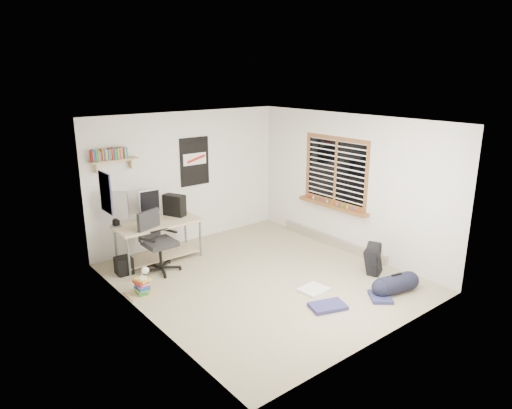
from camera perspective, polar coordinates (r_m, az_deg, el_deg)
floor at (r=7.43m, az=0.87°, el=-9.20°), size 4.00×4.50×0.01m
ceiling at (r=6.75m, az=0.97°, el=10.44°), size 4.00×4.50×0.01m
back_wall at (r=8.78m, az=-8.52°, el=3.32°), size 4.00×0.01×2.50m
left_wall at (r=5.97m, az=-14.11°, el=-3.19°), size 0.01×4.50×2.50m
right_wall at (r=8.37m, az=11.57°, el=2.52°), size 0.01×4.50×2.50m
desk at (r=8.11m, az=-12.01°, el=-4.48°), size 1.60×1.15×0.67m
monitor_left at (r=7.93m, az=-17.18°, el=-1.17°), size 0.43×0.34×0.49m
monitor_right at (r=8.17m, az=-13.13°, el=-0.59°), size 0.39×0.11×0.42m
pc_tower at (r=8.30m, az=-10.16°, el=-0.18°), size 0.33×0.44×0.41m
keyboard at (r=7.76m, az=-11.86°, el=-2.97°), size 0.46×0.21×0.02m
speaker_left at (r=7.98m, az=-17.09°, el=-2.22°), size 0.10×0.10×0.18m
speaker_right at (r=8.24m, az=-12.63°, el=-1.30°), size 0.12×0.12×0.18m
office_chair at (r=7.66m, az=-11.94°, el=-4.74°), size 0.85×0.85×1.02m
wall_shelf at (r=7.96m, az=-17.31°, el=5.33°), size 0.80×0.22×0.24m
poster_back_wall at (r=8.78m, az=-7.67°, el=5.34°), size 0.62×0.03×0.92m
poster_left_wall at (r=6.97m, az=-18.29°, el=1.42°), size 0.02×0.42×0.60m
window at (r=8.47m, az=9.85°, el=4.17°), size 0.10×1.50×1.26m
baseboard_heater at (r=8.85m, az=9.45°, el=-4.47°), size 0.08×2.50×0.18m
backpack at (r=7.77m, az=14.42°, el=-6.89°), size 0.40×0.37×0.43m
duffel_bag at (r=7.21m, az=17.04°, el=-9.50°), size 0.34×0.34×0.56m
tshirt at (r=7.07m, az=7.20°, el=-10.50°), size 0.43×0.37×0.04m
jeans_a at (r=6.62m, az=8.96°, el=-12.44°), size 0.57×0.46×0.05m
jeans_b at (r=7.03m, az=15.28°, el=-11.09°), size 0.48×0.49×0.05m
book_stack at (r=7.09m, az=-14.11°, el=-9.65°), size 0.48×0.42×0.29m
desk_lamp at (r=6.98m, az=-14.02°, el=-7.97°), size 0.13×0.20×0.20m
subwoofer at (r=7.83m, az=-16.18°, el=-7.35°), size 0.27×0.27×0.29m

